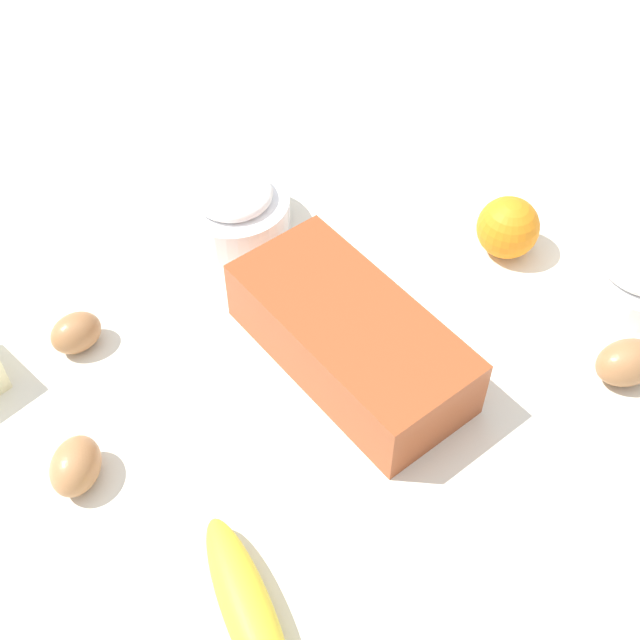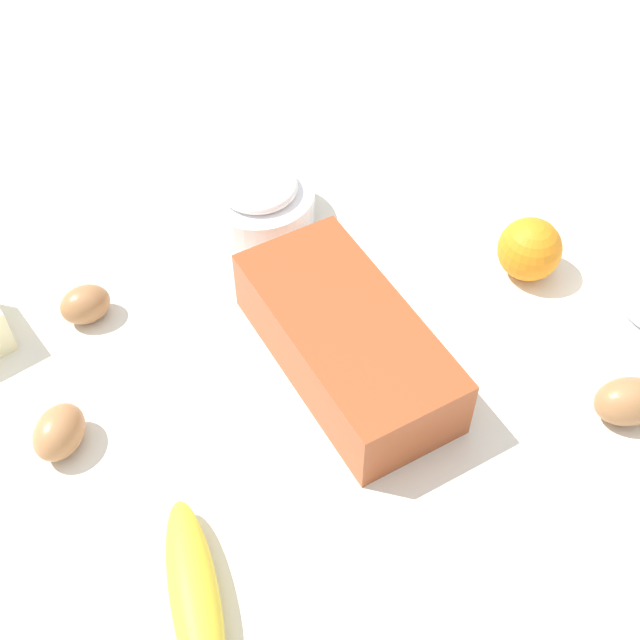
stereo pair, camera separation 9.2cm
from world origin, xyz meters
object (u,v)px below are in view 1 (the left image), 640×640
Objects in this scene: loaf_pan at (348,340)px; banana at (248,611)px; orange_fruit at (508,228)px; egg_loose at (76,466)px; egg_near_butter at (76,333)px; sugar_bowl at (234,207)px; egg_beside_bowl at (627,362)px.

banana is at bearing 123.47° from loaf_pan.
orange_fruit is 0.57m from egg_loose.
orange_fruit is at bearing -125.49° from egg_near_butter.
loaf_pan is at bearing -114.20° from egg_loose.
banana is 0.37m from egg_near_butter.
loaf_pan is 2.18× the size of sugar_bowl.
egg_near_butter is 0.90× the size of egg_loose.
banana is at bearing 161.25° from egg_near_butter.
loaf_pan is 0.30m from egg_near_butter.
sugar_bowl is 0.50m from egg_beside_bowl.
orange_fruit reaches higher than banana.
sugar_bowl is at bearing -6.72° from loaf_pan.
egg_loose reaches higher than egg_near_butter.
egg_beside_bowl is 1.11× the size of egg_loose.
egg_beside_bowl is (-0.50, -0.33, 0.00)m from egg_near_butter.
banana is at bearing 71.93° from egg_beside_bowl.
egg_loose is (0.17, 0.54, -0.01)m from orange_fruit.
orange_fruit is (0.05, -0.54, 0.02)m from banana.
sugar_bowl is 0.25m from egg_near_butter.
sugar_bowl is at bearing -47.41° from banana.
egg_loose is at bearing 50.07° from egg_beside_bowl.
egg_loose is (0.12, 0.28, -0.02)m from loaf_pan.
egg_near_butter is (0.01, 0.25, -0.01)m from sugar_bowl.
egg_beside_bowl is at bearing 155.18° from orange_fruit.
orange_fruit is 1.07× the size of egg_beside_bowl.
loaf_pan reaches higher than banana.
egg_near_butter is 0.81× the size of egg_beside_bowl.
orange_fruit is 0.22m from egg_beside_bowl.
sugar_bowl is 0.34m from orange_fruit.
loaf_pan is at bearing -70.30° from banana.
orange_fruit is at bearing -84.48° from banana.
sugar_bowl reaches higher than egg_near_butter.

